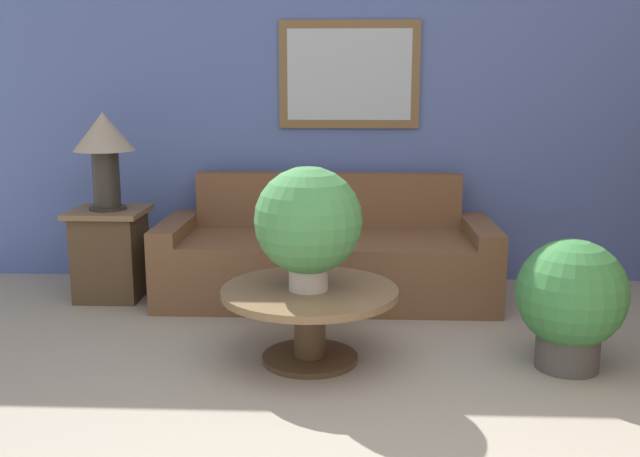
{
  "coord_description": "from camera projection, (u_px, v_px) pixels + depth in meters",
  "views": [
    {
      "loc": [
        -0.24,
        -2.07,
        1.47
      ],
      "look_at": [
        -0.43,
        2.18,
        0.59
      ],
      "focal_mm": 40.0,
      "sensor_mm": 36.0,
      "label": 1
    }
  ],
  "objects": [
    {
      "name": "wall_back",
      "position": [
        385.0,
        104.0,
        5.19
      ],
      "size": [
        7.0,
        0.09,
        2.6
      ],
      "color": "#5166A8",
      "rests_on": "ground_plane"
    },
    {
      "name": "couch_main",
      "position": [
        327.0,
        258.0,
        4.9
      ],
      "size": [
        2.25,
        0.86,
        0.83
      ],
      "color": "brown",
      "rests_on": "ground_plane"
    },
    {
      "name": "coffee_table",
      "position": [
        310.0,
        308.0,
        3.76
      ],
      "size": [
        0.93,
        0.93,
        0.4
      ],
      "color": "#4C3823",
      "rests_on": "ground_plane"
    },
    {
      "name": "side_table",
      "position": [
        111.0,
        253.0,
        4.89
      ],
      "size": [
        0.5,
        0.5,
        0.62
      ],
      "color": "#4C3823",
      "rests_on": "ground_plane"
    },
    {
      "name": "table_lamp",
      "position": [
        104.0,
        144.0,
        4.74
      ],
      "size": [
        0.41,
        0.41,
        0.65
      ],
      "color": "#2D2823",
      "rests_on": "side_table"
    },
    {
      "name": "potted_plant_on_table",
      "position": [
        308.0,
        222.0,
        3.64
      ],
      "size": [
        0.56,
        0.56,
        0.65
      ],
      "color": "beige",
      "rests_on": "coffee_table"
    },
    {
      "name": "potted_plant_floor",
      "position": [
        571.0,
        299.0,
        3.65
      ],
      "size": [
        0.56,
        0.56,
        0.69
      ],
      "color": "#4C4742",
      "rests_on": "ground_plane"
    }
  ]
}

